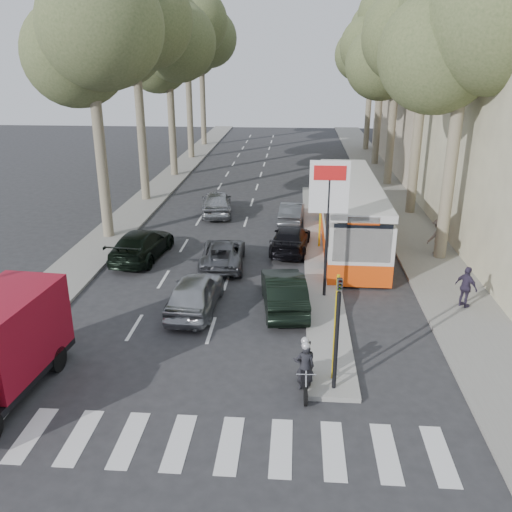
{
  "coord_description": "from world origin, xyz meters",
  "views": [
    {
      "loc": [
        1.99,
        -15.08,
        9.25
      ],
      "look_at": [
        0.46,
        5.44,
        1.6
      ],
      "focal_mm": 38.0,
      "sensor_mm": 36.0,
      "label": 1
    }
  ],
  "objects_px": {
    "city_bus": "(350,211)",
    "dark_hatchback": "(284,291)",
    "silver_hatchback": "(195,293)",
    "motorcycle": "(305,365)"
  },
  "relations": [
    {
      "from": "silver_hatchback",
      "to": "city_bus",
      "type": "xyz_separation_m",
      "value": [
        6.55,
        8.61,
        0.99
      ]
    },
    {
      "from": "silver_hatchback",
      "to": "dark_hatchback",
      "type": "distance_m",
      "value": 3.41
    },
    {
      "from": "silver_hatchback",
      "to": "dark_hatchback",
      "type": "xyz_separation_m",
      "value": [
        3.39,
        0.43,
        -0.01
      ]
    },
    {
      "from": "dark_hatchback",
      "to": "city_bus",
      "type": "height_order",
      "value": "city_bus"
    },
    {
      "from": "city_bus",
      "to": "motorcycle",
      "type": "xyz_separation_m",
      "value": [
        -2.41,
        -13.48,
        -0.98
      ]
    },
    {
      "from": "silver_hatchback",
      "to": "city_bus",
      "type": "bearing_deg",
      "value": -125.18
    },
    {
      "from": "silver_hatchback",
      "to": "motorcycle",
      "type": "distance_m",
      "value": 6.39
    },
    {
      "from": "motorcycle",
      "to": "dark_hatchback",
      "type": "bearing_deg",
      "value": 95.97
    },
    {
      "from": "dark_hatchback",
      "to": "motorcycle",
      "type": "bearing_deg",
      "value": 91.0
    },
    {
      "from": "city_bus",
      "to": "dark_hatchback",
      "type": "bearing_deg",
      "value": -110.79
    }
  ]
}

